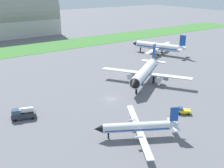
% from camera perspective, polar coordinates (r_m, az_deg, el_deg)
% --- Properties ---
extents(ground_plane, '(600.00, 600.00, 0.00)m').
position_cam_1_polar(ground_plane, '(84.90, -0.23, -3.28)').
color(ground_plane, slate).
extents(grass_taxiway_strip, '(360.00, 28.00, 0.08)m').
position_cam_1_polar(grass_taxiway_strip, '(158.58, -17.81, 7.26)').
color(grass_taxiway_strip, '#3D7533').
rests_on(grass_taxiway_strip, ground_plane).
extents(airplane_midfield_jet, '(29.63, 29.52, 12.03)m').
position_cam_1_polar(airplane_midfield_jet, '(97.93, 7.24, 2.62)').
color(airplane_midfield_jet, white).
rests_on(airplane_midfield_jet, ground_plane).
extents(airplane_parked_jet_far, '(29.56, 29.41, 11.12)m').
position_cam_1_polar(airplane_parked_jet_far, '(141.55, 10.10, 8.03)').
color(airplane_parked_jet_far, white).
rests_on(airplane_parked_jet_far, ground_plane).
extents(airplane_foreground_turboprop, '(19.76, 22.69, 7.49)m').
position_cam_1_polar(airplane_foreground_turboprop, '(64.05, 5.76, -9.24)').
color(airplane_foreground_turboprop, silver).
rests_on(airplane_foreground_turboprop, ground_plane).
extents(fuel_truck_near_gate, '(6.93, 4.46, 3.29)m').
position_cam_1_polar(fuel_truck_near_gate, '(76.36, -18.76, -6.08)').
color(fuel_truck_near_gate, '#2D333D').
rests_on(fuel_truck_near_gate, ground_plane).
extents(pushback_tug_midfield, '(3.87, 3.76, 1.95)m').
position_cam_1_polar(pushback_tug_midfield, '(78.00, 15.22, -5.63)').
color(pushback_tug_midfield, yellow).
rests_on(pushback_tug_midfield, ground_plane).
extents(hangar_distant, '(68.57, 30.90, 33.12)m').
position_cam_1_polar(hangar_distant, '(201.38, -22.08, 13.67)').
color(hangar_distant, '#BCB7B2').
rests_on(hangar_distant, ground_plane).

